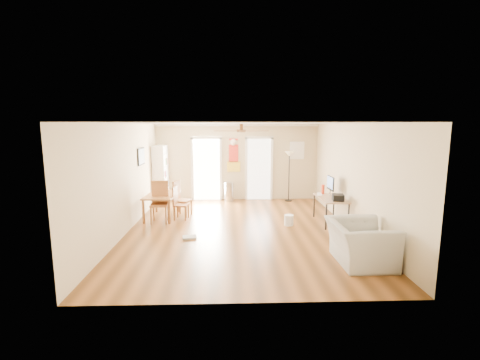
{
  "coord_description": "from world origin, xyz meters",
  "views": [
    {
      "loc": [
        -0.29,
        -8.06,
        2.56
      ],
      "look_at": [
        0.0,
        0.6,
        1.15
      ],
      "focal_mm": 25.31,
      "sensor_mm": 36.0,
      "label": 1
    }
  ],
  "objects_px": {
    "bookshelf": "(161,174)",
    "wastebasket_a": "(289,220)",
    "printer": "(338,198)",
    "armchair": "(360,243)",
    "computer_desk": "(330,210)",
    "dining_table": "(162,206)",
    "dining_chair_near": "(159,202)",
    "dining_chair_right_a": "(183,199)",
    "trash_can": "(229,192)",
    "torchiere_lamp": "(289,176)",
    "dining_chair_right_b": "(181,203)",
    "wastebasket_b": "(345,237)"
  },
  "relations": [
    {
      "from": "computer_desk",
      "to": "wastebasket_b",
      "type": "xyz_separation_m",
      "value": [
        -0.15,
        -1.63,
        -0.19
      ]
    },
    {
      "from": "computer_desk",
      "to": "dining_chair_right_a",
      "type": "bearing_deg",
      "value": 168.12
    },
    {
      "from": "trash_can",
      "to": "torchiere_lamp",
      "type": "height_order",
      "value": "torchiere_lamp"
    },
    {
      "from": "dining_chair_right_b",
      "to": "wastebasket_a",
      "type": "xyz_separation_m",
      "value": [
        2.86,
        -0.67,
        -0.32
      ]
    },
    {
      "from": "bookshelf",
      "to": "wastebasket_a",
      "type": "height_order",
      "value": "bookshelf"
    },
    {
      "from": "dining_chair_right_a",
      "to": "dining_chair_near",
      "type": "xyz_separation_m",
      "value": [
        -0.53,
        -0.65,
        0.04
      ]
    },
    {
      "from": "dining_chair_near",
      "to": "printer",
      "type": "xyz_separation_m",
      "value": [
        4.58,
        -0.55,
        0.22
      ]
    },
    {
      "from": "torchiere_lamp",
      "to": "dining_chair_right_a",
      "type": "bearing_deg",
      "value": -151.63
    },
    {
      "from": "computer_desk",
      "to": "trash_can",
      "type": "bearing_deg",
      "value": 134.98
    },
    {
      "from": "bookshelf",
      "to": "dining_chair_right_b",
      "type": "relative_size",
      "value": 2.11
    },
    {
      "from": "dining_table",
      "to": "dining_chair_right_b",
      "type": "xyz_separation_m",
      "value": [
        0.55,
        -0.19,
        0.12
      ]
    },
    {
      "from": "trash_can",
      "to": "dining_chair_near",
      "type": "bearing_deg",
      "value": -126.47
    },
    {
      "from": "wastebasket_a",
      "to": "dining_chair_right_a",
      "type": "bearing_deg",
      "value": 160.24
    },
    {
      "from": "printer",
      "to": "wastebasket_a",
      "type": "height_order",
      "value": "printer"
    },
    {
      "from": "bookshelf",
      "to": "dining_chair_near",
      "type": "height_order",
      "value": "bookshelf"
    },
    {
      "from": "trash_can",
      "to": "wastebasket_a",
      "type": "height_order",
      "value": "trash_can"
    },
    {
      "from": "dining_chair_near",
      "to": "printer",
      "type": "bearing_deg",
      "value": -8.91
    },
    {
      "from": "bookshelf",
      "to": "computer_desk",
      "type": "relative_size",
      "value": 1.49
    },
    {
      "from": "wastebasket_a",
      "to": "armchair",
      "type": "xyz_separation_m",
      "value": [
        0.89,
        -2.46,
        0.26
      ]
    },
    {
      "from": "dining_table",
      "to": "wastebasket_b",
      "type": "xyz_separation_m",
      "value": [
        4.38,
        -2.3,
        -0.18
      ]
    },
    {
      "from": "wastebasket_a",
      "to": "armchair",
      "type": "bearing_deg",
      "value": -70.0
    },
    {
      "from": "bookshelf",
      "to": "dining_table",
      "type": "height_order",
      "value": "bookshelf"
    },
    {
      "from": "dining_chair_right_b",
      "to": "wastebasket_b",
      "type": "xyz_separation_m",
      "value": [
        3.83,
        -2.11,
        -0.3
      ]
    },
    {
      "from": "dining_chair_near",
      "to": "armchair",
      "type": "height_order",
      "value": "dining_chair_near"
    },
    {
      "from": "printer",
      "to": "bookshelf",
      "type": "bearing_deg",
      "value": 158.97
    },
    {
      "from": "dining_table",
      "to": "dining_chair_near",
      "type": "height_order",
      "value": "dining_chair_near"
    },
    {
      "from": "torchiere_lamp",
      "to": "wastebasket_b",
      "type": "height_order",
      "value": "torchiere_lamp"
    },
    {
      "from": "printer",
      "to": "wastebasket_b",
      "type": "height_order",
      "value": "printer"
    },
    {
      "from": "dining_table",
      "to": "armchair",
      "type": "distance_m",
      "value": 5.43
    },
    {
      "from": "dining_chair_near",
      "to": "wastebasket_a",
      "type": "relative_size",
      "value": 3.99
    },
    {
      "from": "dining_table",
      "to": "wastebasket_b",
      "type": "relative_size",
      "value": 4.35
    },
    {
      "from": "computer_desk",
      "to": "bookshelf",
      "type": "bearing_deg",
      "value": 152.67
    },
    {
      "from": "dining_chair_right_a",
      "to": "dining_chair_right_b",
      "type": "relative_size",
      "value": 1.11
    },
    {
      "from": "printer",
      "to": "armchair",
      "type": "height_order",
      "value": "printer"
    },
    {
      "from": "bookshelf",
      "to": "trash_can",
      "type": "xyz_separation_m",
      "value": [
        2.25,
        0.13,
        -0.62
      ]
    },
    {
      "from": "dining_chair_near",
      "to": "armchair",
      "type": "distance_m",
      "value": 5.13
    },
    {
      "from": "printer",
      "to": "wastebasket_a",
      "type": "xyz_separation_m",
      "value": [
        -1.19,
        0.18,
        -0.63
      ]
    },
    {
      "from": "armchair",
      "to": "bookshelf",
      "type": "bearing_deg",
      "value": 41.25
    },
    {
      "from": "dining_chair_near",
      "to": "torchiere_lamp",
      "type": "xyz_separation_m",
      "value": [
        3.87,
        2.46,
        0.3
      ]
    },
    {
      "from": "computer_desk",
      "to": "dining_chair_right_b",
      "type": "bearing_deg",
      "value": 173.14
    },
    {
      "from": "bookshelf",
      "to": "dining_table",
      "type": "relative_size",
      "value": 1.43
    },
    {
      "from": "dining_table",
      "to": "wastebasket_a",
      "type": "distance_m",
      "value": 3.52
    },
    {
      "from": "dining_chair_right_a",
      "to": "trash_can",
      "type": "relative_size",
      "value": 1.53
    },
    {
      "from": "dining_chair_right_a",
      "to": "dining_table",
      "type": "bearing_deg",
      "value": 125.21
    },
    {
      "from": "bookshelf",
      "to": "armchair",
      "type": "distance_m",
      "value": 7.02
    },
    {
      "from": "dining_chair_near",
      "to": "torchiere_lamp",
      "type": "bearing_deg",
      "value": 30.35
    },
    {
      "from": "dining_chair_right_a",
      "to": "wastebasket_b",
      "type": "xyz_separation_m",
      "value": [
        3.83,
        -2.47,
        -0.35
      ]
    },
    {
      "from": "dining_chair_right_b",
      "to": "wastebasket_a",
      "type": "relative_size",
      "value": 3.32
    },
    {
      "from": "dining_table",
      "to": "computer_desk",
      "type": "distance_m",
      "value": 4.58
    },
    {
      "from": "dining_table",
      "to": "dining_chair_near",
      "type": "xyz_separation_m",
      "value": [
        0.02,
        -0.48,
        0.21
      ]
    }
  ]
}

